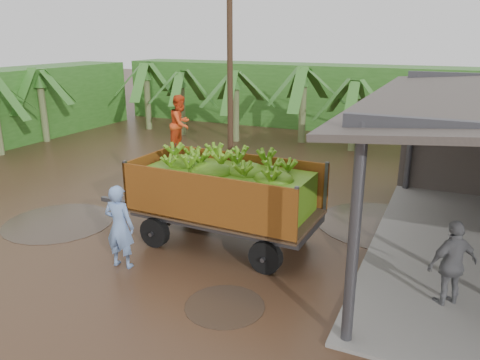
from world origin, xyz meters
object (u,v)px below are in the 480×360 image
at_px(banana_trailer, 225,192).
at_px(utility_pole, 230,56).
at_px(man_grey, 452,265).
at_px(man_blue, 120,227).

height_order(banana_trailer, utility_pole, utility_pole).
relative_size(man_grey, utility_pole, 0.21).
xyz_separation_m(banana_trailer, utility_pole, (-3.61, 7.75, 2.99)).
height_order(man_blue, man_grey, man_blue).
distance_m(banana_trailer, man_blue, 2.76).
relative_size(banana_trailer, man_grey, 3.55).
relative_size(banana_trailer, man_blue, 3.27).
xyz_separation_m(man_blue, utility_pole, (-1.96, 9.92, 3.41)).
height_order(man_grey, utility_pole, utility_pole).
relative_size(banana_trailer, utility_pole, 0.76).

